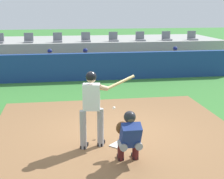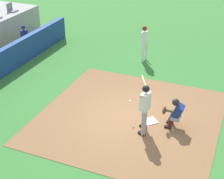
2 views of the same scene
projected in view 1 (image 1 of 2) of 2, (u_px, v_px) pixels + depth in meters
The scene contains 18 objects.
ground_plane at pixel (116, 133), 8.62m from camera, with size 80.00×80.00×0.00m, color #387A33.
dirt_infield at pixel (116, 133), 8.61m from camera, with size 6.40×6.40×0.01m, color olive.
home_plate at pixel (122, 145), 7.84m from camera, with size 0.44×0.44×0.02m, color white.
batter_at_plate at pixel (93, 105), 7.54m from camera, with size 1.38×0.66×1.80m.
catcher_crouched at pixel (129, 135), 6.91m from camera, with size 0.48×1.98×1.13m.
dugout_wall at pixel (92, 67), 14.70m from camera, with size 13.00×0.30×1.20m, color navy.
dugout_bench at pixel (90, 71), 15.75m from camera, with size 11.80×0.44×0.45m, color olive.
dugout_player_1 at pixel (50, 63), 15.21m from camera, with size 0.49×0.70×1.30m.
dugout_player_2 at pixel (86, 62), 15.46m from camera, with size 0.49×0.70×1.30m.
dugout_player_3 at pixel (176, 60), 16.11m from camera, with size 0.49×0.70×1.30m.
stands_platform at pixel (84, 51), 18.89m from camera, with size 15.00×4.40×1.40m, color #9E9E99.
stadium_seat_2 at pixel (29, 40), 16.79m from camera, with size 0.46×0.46×0.48m.
stadium_seat_3 at pixel (58, 39), 17.01m from camera, with size 0.46×0.46×0.48m.
stadium_seat_4 at pixel (86, 39), 17.23m from camera, with size 0.46×0.46×0.48m.
stadium_seat_5 at pixel (113, 39), 17.44m from camera, with size 0.46×0.46×0.48m.
stadium_seat_6 at pixel (140, 38), 17.66m from camera, with size 0.46×0.46×0.48m.
stadium_seat_7 at pixel (167, 38), 17.88m from camera, with size 0.46×0.46×0.48m.
stadium_seat_8 at pixel (192, 37), 18.10m from camera, with size 0.46×0.46×0.48m.
Camera 1 is at (-1.36, -7.96, 3.21)m, focal length 53.49 mm.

